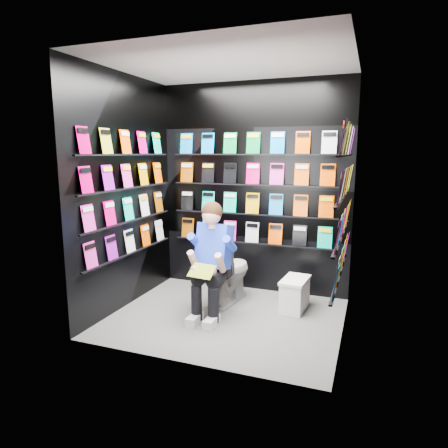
% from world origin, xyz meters
% --- Properties ---
extents(floor, '(2.40, 2.40, 0.00)m').
position_xyz_m(floor, '(0.00, 0.00, 0.00)').
color(floor, '#565654').
rests_on(floor, ground).
extents(ceiling, '(2.40, 2.40, 0.00)m').
position_xyz_m(ceiling, '(0.00, 0.00, 2.60)').
color(ceiling, white).
rests_on(ceiling, floor).
extents(wall_back, '(2.40, 0.04, 2.60)m').
position_xyz_m(wall_back, '(0.00, 1.00, 1.30)').
color(wall_back, black).
rests_on(wall_back, floor).
extents(wall_front, '(2.40, 0.04, 2.60)m').
position_xyz_m(wall_front, '(0.00, -1.00, 1.30)').
color(wall_front, black).
rests_on(wall_front, floor).
extents(wall_left, '(0.04, 2.00, 2.60)m').
position_xyz_m(wall_left, '(-1.20, 0.00, 1.30)').
color(wall_left, black).
rests_on(wall_left, floor).
extents(wall_right, '(0.04, 2.00, 2.60)m').
position_xyz_m(wall_right, '(1.20, 0.00, 1.30)').
color(wall_right, black).
rests_on(wall_right, floor).
extents(comics_back, '(2.10, 0.06, 1.37)m').
position_xyz_m(comics_back, '(0.00, 0.97, 1.31)').
color(comics_back, '#CC005F').
rests_on(comics_back, wall_back).
extents(comics_left, '(0.06, 1.70, 1.37)m').
position_xyz_m(comics_left, '(-1.17, 0.00, 1.31)').
color(comics_left, '#CC005F').
rests_on(comics_left, wall_left).
extents(comics_right, '(0.06, 1.70, 1.37)m').
position_xyz_m(comics_right, '(1.17, 0.00, 1.31)').
color(comics_right, '#CC005F').
rests_on(comics_right, wall_right).
extents(toilet, '(0.51, 0.80, 0.73)m').
position_xyz_m(toilet, '(-0.15, 0.45, 0.37)').
color(toilet, silver).
rests_on(toilet, floor).
extents(longbox, '(0.27, 0.45, 0.33)m').
position_xyz_m(longbox, '(0.65, 0.48, 0.16)').
color(longbox, white).
rests_on(longbox, floor).
extents(longbox_lid, '(0.30, 0.48, 0.03)m').
position_xyz_m(longbox_lid, '(0.65, 0.48, 0.34)').
color(longbox_lid, white).
rests_on(longbox_lid, longbox).
extents(reader, '(0.58, 0.77, 1.31)m').
position_xyz_m(reader, '(-0.15, 0.07, 0.75)').
color(reader, blue).
rests_on(reader, toilet).
extents(held_comic, '(0.28, 0.19, 0.11)m').
position_xyz_m(held_comic, '(-0.15, -0.28, 0.58)').
color(held_comic, green).
rests_on(held_comic, reader).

